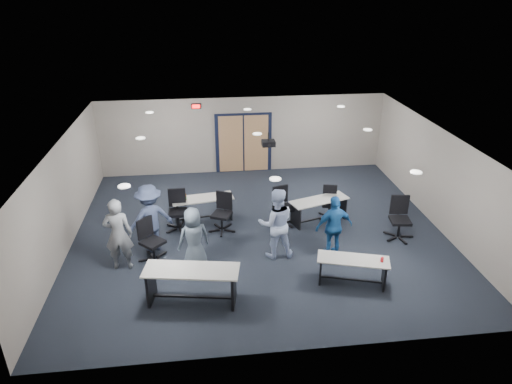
{
  "coord_description": "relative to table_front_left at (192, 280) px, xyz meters",
  "views": [
    {
      "loc": [
        -1.4,
        -10.88,
        6.34
      ],
      "look_at": [
        -0.13,
        -0.3,
        1.36
      ],
      "focal_mm": 32.0,
      "sensor_mm": 36.0,
      "label": 1
    }
  ],
  "objects": [
    {
      "name": "person_navy",
      "position": [
        3.49,
        1.43,
        0.26
      ],
      "size": [
        1.0,
        0.53,
        1.63
      ],
      "primitive_type": "imported",
      "rotation": [
        0.0,
        0.0,
        3.29
      ],
      "color": "#1B5396",
      "rests_on": "floor"
    },
    {
      "name": "double_door",
      "position": [
        1.8,
        7.26,
        0.49
      ],
      "size": [
        2.0,
        0.07,
        2.2
      ],
      "color": "black",
      "rests_on": "back_wall"
    },
    {
      "name": "right_wall",
      "position": [
        6.8,
        2.79,
        0.79
      ],
      "size": [
        0.04,
        9.0,
        2.7
      ],
      "primitive_type": "cube",
      "color": "gray",
      "rests_on": "floor"
    },
    {
      "name": "exit_sign",
      "position": [
        0.2,
        7.24,
        1.89
      ],
      "size": [
        0.32,
        0.07,
        0.18
      ],
      "color": "black",
      "rests_on": "back_wall"
    },
    {
      "name": "ceiling",
      "position": [
        1.8,
        2.79,
        2.14
      ],
      "size": [
        10.0,
        9.0,
        0.04
      ],
      "primitive_type": "cube",
      "color": "silver",
      "rests_on": "back_wall"
    },
    {
      "name": "front_wall",
      "position": [
        1.8,
        -1.71,
        0.79
      ],
      "size": [
        10.0,
        0.04,
        2.7
      ],
      "primitive_type": "cube",
      "color": "gray",
      "rests_on": "floor"
    },
    {
      "name": "person_back",
      "position": [
        -1.03,
        2.24,
        0.34
      ],
      "size": [
        1.34,
        1.09,
        1.8
      ],
      "primitive_type": "imported",
      "rotation": [
        0.0,
        0.0,
        3.57
      ],
      "color": "#3E4B70",
      "rests_on": "floor"
    },
    {
      "name": "person_plaid",
      "position": [
        0.05,
        1.31,
        0.23
      ],
      "size": [
        0.89,
        0.71,
        1.58
      ],
      "primitive_type": "imported",
      "rotation": [
        0.0,
        0.0,
        3.45
      ],
      "color": "slate",
      "rests_on": "floor"
    },
    {
      "name": "chair_back_d",
      "position": [
        3.93,
        3.39,
        -0.08
      ],
      "size": [
        0.72,
        0.72,
        0.96
      ],
      "primitive_type": null,
      "rotation": [
        0.0,
        0.0,
        -0.23
      ],
      "color": "black",
      "rests_on": "floor"
    },
    {
      "name": "ceiling_can_lights",
      "position": [
        1.8,
        3.04,
        2.11
      ],
      "size": [
        6.24,
        5.74,
        0.02
      ],
      "primitive_type": null,
      "color": "silver",
      "rests_on": "ceiling"
    },
    {
      "name": "table_back_right",
      "position": [
        3.57,
        3.21,
        -0.09
      ],
      "size": [
        1.79,
        1.06,
        0.69
      ],
      "rotation": [
        0.0,
        0.0,
        0.32
      ],
      "color": "beige",
      "rests_on": "floor"
    },
    {
      "name": "left_wall",
      "position": [
        -3.2,
        2.79,
        0.79
      ],
      "size": [
        0.04,
        9.0,
        2.7
      ],
      "primitive_type": "cube",
      "color": "gray",
      "rests_on": "floor"
    },
    {
      "name": "back_wall",
      "position": [
        1.8,
        7.29,
        0.79
      ],
      "size": [
        10.0,
        0.04,
        2.7
      ],
      "primitive_type": "cube",
      "color": "gray",
      "rests_on": "floor"
    },
    {
      "name": "person_lightblue",
      "position": [
        2.06,
        1.58,
        0.36
      ],
      "size": [
        0.9,
        0.7,
        1.83
      ],
      "primitive_type": "imported",
      "rotation": [
        0.0,
        0.0,
        3.15
      ],
      "color": "#C0D4FF",
      "rests_on": "floor"
    },
    {
      "name": "table_back_left",
      "position": [
        0.28,
        3.69,
        -0.07
      ],
      "size": [
        1.8,
        0.82,
        0.96
      ],
      "rotation": [
        0.0,
        0.0,
        0.14
      ],
      "color": "beige",
      "rests_on": "floor"
    },
    {
      "name": "chair_back_c",
      "position": [
        2.54,
        3.17,
        -0.01
      ],
      "size": [
        0.86,
        0.86,
        1.1
      ],
      "primitive_type": null,
      "rotation": [
        0.0,
        0.0,
        0.29
      ],
      "color": "black",
      "rests_on": "floor"
    },
    {
      "name": "floor",
      "position": [
        1.8,
        2.79,
        -0.56
      ],
      "size": [
        10.0,
        10.0,
        0.0
      ],
      "primitive_type": "plane",
      "color": "black",
      "rests_on": "ground"
    },
    {
      "name": "table_front_right",
      "position": [
        3.61,
        0.22,
        -0.11
      ],
      "size": [
        1.68,
        0.97,
        0.75
      ],
      "rotation": [
        0.0,
        0.0,
        -0.3
      ],
      "color": "beige",
      "rests_on": "floor"
    },
    {
      "name": "table_front_left",
      "position": [
        0.0,
        0.0,
        0.0
      ],
      "size": [
        2.1,
        1.01,
        0.82
      ],
      "rotation": [
        0.0,
        0.0,
        -0.17
      ],
      "color": "beige",
      "rests_on": "floor"
    },
    {
      "name": "chair_loose_right",
      "position": [
        5.48,
        2.02,
        0.02
      ],
      "size": [
        0.83,
        0.83,
        1.16
      ],
      "primitive_type": null,
      "rotation": [
        0.0,
        0.0,
        -0.14
      ],
      "color": "black",
      "rests_on": "floor"
    },
    {
      "name": "chair_loose_left",
      "position": [
        -0.97,
        1.72,
        -0.0
      ],
      "size": [
        0.99,
        0.99,
        1.11
      ],
      "primitive_type": null,
      "rotation": [
        0.0,
        0.0,
        0.81
      ],
      "color": "black",
      "rests_on": "floor"
    },
    {
      "name": "ceiling_projector",
      "position": [
        2.1,
        3.29,
        1.85
      ],
      "size": [
        0.35,
        0.32,
        0.37
      ],
      "color": "black",
      "rests_on": "ceiling"
    },
    {
      "name": "person_gray",
      "position": [
        -1.7,
        1.5,
        0.36
      ],
      "size": [
        0.67,
        0.44,
        1.83
      ],
      "primitive_type": "imported",
      "rotation": [
        0.0,
        0.0,
        3.13
      ],
      "color": "gray",
      "rests_on": "floor"
    },
    {
      "name": "chair_back_a",
      "position": [
        -0.41,
        3.22,
        0.01
      ],
      "size": [
        0.72,
        0.72,
        1.14
      ],
      "primitive_type": null,
      "rotation": [
        0.0,
        0.0,
        0.01
      ],
      "color": "black",
      "rests_on": "floor"
    },
    {
      "name": "chair_back_b",
      "position": [
        0.78,
        2.98,
        -0.01
      ],
      "size": [
        0.91,
        0.91,
        1.1
      ],
      "primitive_type": null,
      "rotation": [
        0.0,
        0.0,
        -0.43
      ],
      "color": "black",
      "rests_on": "floor"
    }
  ]
}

